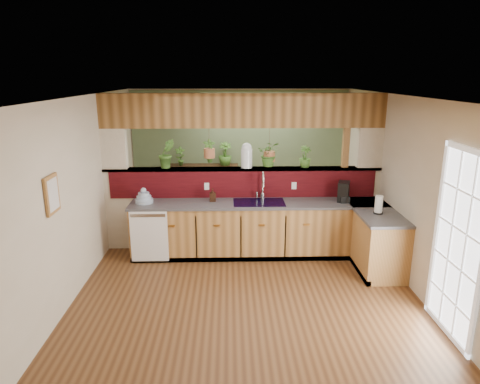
{
  "coord_description": "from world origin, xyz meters",
  "views": [
    {
      "loc": [
        -0.23,
        -5.59,
        2.89
      ],
      "look_at": [
        -0.06,
        0.7,
        1.15
      ],
      "focal_mm": 32.0,
      "sensor_mm": 36.0,
      "label": 1
    }
  ],
  "objects_px": {
    "faucet": "(263,184)",
    "paper_towel": "(379,205)",
    "coffee_maker": "(344,192)",
    "shelving_console": "(200,190)",
    "soap_dispenser": "(213,195)",
    "dish_stack": "(144,198)",
    "glass_jar": "(247,155)"
  },
  "relations": [
    {
      "from": "dish_stack",
      "to": "shelving_console",
      "type": "xyz_separation_m",
      "value": [
        0.74,
        2.25,
        -0.48
      ]
    },
    {
      "from": "faucet",
      "to": "soap_dispenser",
      "type": "relative_size",
      "value": 2.27
    },
    {
      "from": "paper_towel",
      "to": "soap_dispenser",
      "type": "bearing_deg",
      "value": 164.25
    },
    {
      "from": "coffee_maker",
      "to": "dish_stack",
      "type": "bearing_deg",
      "value": -160.4
    },
    {
      "from": "soap_dispenser",
      "to": "glass_jar",
      "type": "bearing_deg",
      "value": 27.38
    },
    {
      "from": "coffee_maker",
      "to": "paper_towel",
      "type": "height_order",
      "value": "coffee_maker"
    },
    {
      "from": "soap_dispenser",
      "to": "shelving_console",
      "type": "height_order",
      "value": "soap_dispenser"
    },
    {
      "from": "faucet",
      "to": "paper_towel",
      "type": "relative_size",
      "value": 1.66
    },
    {
      "from": "glass_jar",
      "to": "shelving_console",
      "type": "bearing_deg",
      "value": 115.69
    },
    {
      "from": "glass_jar",
      "to": "shelving_console",
      "type": "relative_size",
      "value": 0.26
    },
    {
      "from": "coffee_maker",
      "to": "glass_jar",
      "type": "relative_size",
      "value": 0.77
    },
    {
      "from": "glass_jar",
      "to": "shelving_console",
      "type": "xyz_separation_m",
      "value": [
        -0.91,
        1.9,
        -1.1
      ]
    },
    {
      "from": "glass_jar",
      "to": "faucet",
      "type": "bearing_deg",
      "value": -41.26
    },
    {
      "from": "paper_towel",
      "to": "glass_jar",
      "type": "height_order",
      "value": "glass_jar"
    },
    {
      "from": "coffee_maker",
      "to": "paper_towel",
      "type": "distance_m",
      "value": 0.73
    },
    {
      "from": "dish_stack",
      "to": "soap_dispenser",
      "type": "distance_m",
      "value": 1.1
    },
    {
      "from": "soap_dispenser",
      "to": "paper_towel",
      "type": "bearing_deg",
      "value": -15.75
    },
    {
      "from": "glass_jar",
      "to": "soap_dispenser",
      "type": "bearing_deg",
      "value": -152.62
    },
    {
      "from": "faucet",
      "to": "soap_dispenser",
      "type": "bearing_deg",
      "value": -175.13
    },
    {
      "from": "faucet",
      "to": "paper_towel",
      "type": "bearing_deg",
      "value": -24.78
    },
    {
      "from": "faucet",
      "to": "coffee_maker",
      "type": "bearing_deg",
      "value": -5.32
    },
    {
      "from": "soap_dispenser",
      "to": "glass_jar",
      "type": "xyz_separation_m",
      "value": [
        0.56,
        0.29,
        0.59
      ]
    },
    {
      "from": "dish_stack",
      "to": "soap_dispenser",
      "type": "bearing_deg",
      "value": 3.25
    },
    {
      "from": "dish_stack",
      "to": "paper_towel",
      "type": "distance_m",
      "value": 3.62
    },
    {
      "from": "faucet",
      "to": "paper_towel",
      "type": "distance_m",
      "value": 1.83
    },
    {
      "from": "shelving_console",
      "to": "coffee_maker",
      "type": "bearing_deg",
      "value": -41.56
    },
    {
      "from": "faucet",
      "to": "paper_towel",
      "type": "height_order",
      "value": "faucet"
    },
    {
      "from": "soap_dispenser",
      "to": "dish_stack",
      "type": "bearing_deg",
      "value": -176.75
    },
    {
      "from": "coffee_maker",
      "to": "shelving_console",
      "type": "xyz_separation_m",
      "value": [
        -2.47,
        2.24,
        -0.55
      ]
    },
    {
      "from": "faucet",
      "to": "coffee_maker",
      "type": "xyz_separation_m",
      "value": [
        1.31,
        -0.12,
        -0.11
      ]
    },
    {
      "from": "soap_dispenser",
      "to": "paper_towel",
      "type": "relative_size",
      "value": 0.73
    },
    {
      "from": "soap_dispenser",
      "to": "coffee_maker",
      "type": "xyz_separation_m",
      "value": [
        2.12,
        -0.05,
        0.04
      ]
    }
  ]
}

